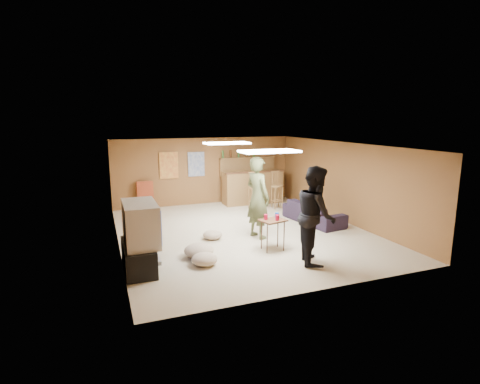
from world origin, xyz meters
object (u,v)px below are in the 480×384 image
object	(u,v)px
tray_table	(273,235)
person_olive	(258,198)
tv_body	(140,224)
bar_counter	(252,187)
sofa	(313,213)
person_black	(316,215)

from	to	relation	value
tray_table	person_olive	bearing A→B (deg)	87.07
tv_body	bar_counter	world-z (taller)	tv_body
bar_counter	sofa	bearing A→B (deg)	-76.98
person_black	sofa	world-z (taller)	person_black
tv_body	person_olive	size ratio (longest dim) A/B	0.56
tv_body	tray_table	bearing A→B (deg)	1.19
tv_body	person_black	world-z (taller)	person_black
bar_counter	person_black	bearing A→B (deg)	-99.42
bar_counter	sofa	world-z (taller)	bar_counter
person_olive	tray_table	size ratio (longest dim) A/B	2.87
person_olive	sofa	xyz separation A→B (m)	(1.96, 0.64, -0.70)
person_olive	sofa	distance (m)	2.18
bar_counter	person_olive	world-z (taller)	person_olive
tv_body	bar_counter	bearing A→B (deg)	47.00
sofa	tray_table	distance (m)	2.56
bar_counter	sofa	xyz separation A→B (m)	(0.65, -2.81, -0.27)
bar_counter	person_olive	distance (m)	3.72
sofa	person_black	bearing A→B (deg)	141.12
person_olive	person_black	xyz separation A→B (m)	(0.44, -1.85, -0.01)
tv_body	tray_table	world-z (taller)	tv_body
person_black	sofa	xyz separation A→B (m)	(1.53, 2.49, -0.69)
person_olive	tray_table	bearing A→B (deg)	159.30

